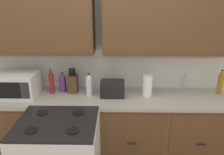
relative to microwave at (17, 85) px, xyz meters
The scene contains 11 objects.
wall_unit 1.16m from the microwave, 10.92° to the left, with size 4.28×0.40×2.53m.
counter_run 1.13m from the microwave, ahead, with size 3.11×0.64×0.91m.
microwave is the anchor object (origin of this frame).
toaster 1.13m from the microwave, ahead, with size 0.28×0.18×0.19m.
knife_block 0.65m from the microwave, 10.83° to the left, with size 0.11×0.14×0.31m.
sink_faucet 2.04m from the microwave, ahead, with size 0.02×0.02×0.20m, color #B2B5BA.
paper_towel_roll 1.54m from the microwave, ahead, with size 0.12×0.12×0.26m, color white.
bottle_violet 0.53m from the microwave, 14.29° to the left, with size 0.08×0.08×0.25m.
bottle_amber 2.44m from the microwave, ahead, with size 0.06×0.06×0.30m.
bottle_clear 0.85m from the microwave, ahead, with size 0.08×0.08×0.28m.
bottle_red 0.40m from the microwave, 11.74° to the left, with size 0.06×0.06×0.31m.
Camera 1 is at (0.20, -2.19, 2.04)m, focal length 36.86 mm.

